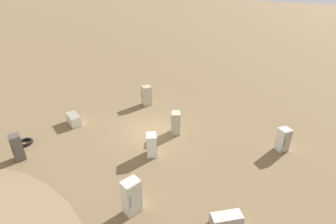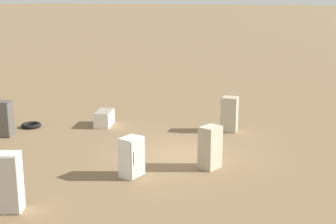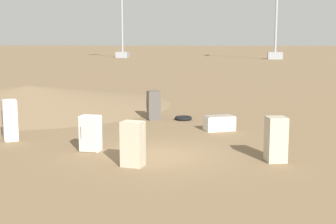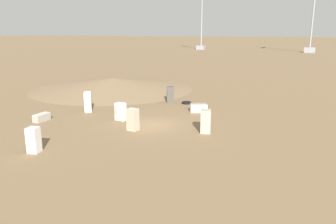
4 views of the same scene
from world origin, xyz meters
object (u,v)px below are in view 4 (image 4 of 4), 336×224
object	(u,v)px
scrap_tire	(187,103)
discarded_fridge_0	(33,140)
discarded_fridge_1	(42,117)
discarded_fridge_4	(170,95)
discarded_fridge_6	(206,121)
power_pylon_2	(201,28)
discarded_fridge_5	(88,102)
discarded_fridge_2	(133,120)
power_pylon_1	(312,25)
discarded_fridge_3	(120,112)
discarded_fridge_7	(199,108)

from	to	relation	value
scrap_tire	discarded_fridge_0	bearing A→B (deg)	-13.66
scrap_tire	discarded_fridge_1	bearing A→B (deg)	-39.28
discarded_fridge_4	discarded_fridge_6	world-z (taller)	discarded_fridge_6
power_pylon_2	discarded_fridge_5	bearing A→B (deg)	11.23
discarded_fridge_2	discarded_fridge_4	bearing A→B (deg)	106.03
power_pylon_1	discarded_fridge_0	bearing A→B (deg)	-8.33
discarded_fridge_3	discarded_fridge_6	size ratio (longest dim) A/B	0.87
power_pylon_1	discarded_fridge_1	xyz separation A→B (m)	(104.96, -20.84, -8.85)
discarded_fridge_0	scrap_tire	size ratio (longest dim) A/B	1.57
discarded_fridge_1	discarded_fridge_2	distance (m)	7.96
discarded_fridge_1	discarded_fridge_7	distance (m)	13.11
power_pylon_1	power_pylon_2	world-z (taller)	power_pylon_1
discarded_fridge_3	discarded_fridge_5	world-z (taller)	discarded_fridge_5
discarded_fridge_3	discarded_fridge_6	world-z (taller)	discarded_fridge_6
discarded_fridge_2	discarded_fridge_3	bearing A→B (deg)	147.73
power_pylon_2	discarded_fridge_0	world-z (taller)	power_pylon_2
discarded_fridge_2	scrap_tire	xyz separation A→B (m)	(-9.99, 0.63, -0.70)
discarded_fridge_7	power_pylon_2	bearing A→B (deg)	-8.25
discarded_fridge_4	discarded_fridge_6	size ratio (longest dim) A/B	0.98
discarded_fridge_2	discarded_fridge_6	distance (m)	5.18
discarded_fridge_0	discarded_fridge_2	world-z (taller)	discarded_fridge_2
power_pylon_2	discarded_fridge_2	distance (m)	112.85
discarded_fridge_4	scrap_tire	distance (m)	1.81
discarded_fridge_3	scrap_tire	distance (m)	8.51
power_pylon_1	discarded_fridge_5	distance (m)	103.13
discarded_fridge_0	discarded_fridge_7	world-z (taller)	discarded_fridge_0
discarded_fridge_0	discarded_fridge_2	xyz separation A→B (m)	(-6.12, 3.28, 0.04)
discarded_fridge_1	scrap_tire	distance (m)	13.53
discarded_fridge_0	discarded_fridge_3	bearing A→B (deg)	-18.68
discarded_fridge_1	discarded_fridge_4	bearing A→B (deg)	56.48
scrap_tire	discarded_fridge_3	bearing A→B (deg)	-19.38
discarded_fridge_5	discarded_fridge_7	bearing A→B (deg)	-99.87
discarded_fridge_0	discarded_fridge_3	distance (m)	8.19
discarded_fridge_0	discarded_fridge_4	distance (m)	16.12
discarded_fridge_5	discarded_fridge_6	distance (m)	11.52
scrap_tire	discarded_fridge_7	bearing A→B (deg)	36.35
power_pylon_1	discarded_fridge_0	size ratio (longest dim) A/B	19.42
power_pylon_2	discarded_fridge_7	size ratio (longest dim) A/B	16.33
discarded_fridge_3	power_pylon_2	bearing A→B (deg)	-72.38
discarded_fridge_0	discarded_fridge_3	size ratio (longest dim) A/B	1.06
power_pylon_1	discarded_fridge_0	distance (m)	112.09
discarded_fridge_7	discarded_fridge_6	bearing A→B (deg)	176.77
discarded_fridge_7	scrap_tire	distance (m)	3.57
discarded_fridge_0	discarded_fridge_7	xyz separation A→B (m)	(-13.25, 6.02, -0.39)
discarded_fridge_6	scrap_tire	distance (m)	9.66
discarded_fridge_1	discarded_fridge_5	size ratio (longest dim) A/B	0.79
discarded_fridge_1	discarded_fridge_3	xyz separation A→B (m)	(-2.47, 5.75, 0.42)
discarded_fridge_2	discarded_fridge_3	size ratio (longest dim) A/B	1.11
discarded_fridge_4	discarded_fridge_5	xyz separation A→B (m)	(6.35, -5.32, 0.09)
power_pylon_2	power_pylon_1	bearing A→B (deg)	83.25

